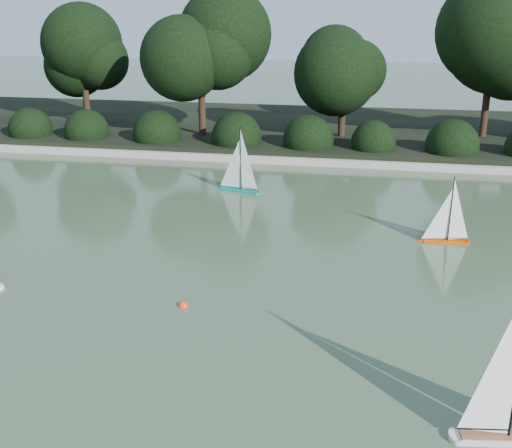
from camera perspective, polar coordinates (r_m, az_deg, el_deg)
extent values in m
plane|color=#324328|center=(8.36, -4.71, -9.21)|extent=(80.00, 80.00, 0.00)
cube|color=gray|center=(16.66, 3.54, 5.65)|extent=(40.00, 0.35, 0.18)
cube|color=black|center=(20.53, 5.03, 8.35)|extent=(40.00, 8.00, 0.30)
cylinder|color=black|center=(21.18, -14.76, 9.60)|extent=(0.20, 0.20, 1.37)
sphere|color=black|center=(20.99, -15.16, 14.15)|extent=(2.24, 2.24, 2.24)
cylinder|color=black|center=(18.93, -4.80, 9.53)|extent=(0.20, 0.20, 1.66)
sphere|color=black|center=(18.70, -4.98, 15.65)|extent=(2.66, 2.66, 2.66)
cylinder|color=black|center=(18.80, 7.61, 8.75)|extent=(0.20, 0.20, 1.26)
sphere|color=black|center=(18.58, 7.82, 13.53)|extent=(2.10, 2.10, 2.10)
cylinder|color=black|center=(19.64, 19.63, 8.95)|extent=(0.20, 0.20, 1.73)
sphere|color=black|center=(19.42, 20.35, 15.12)|extent=(2.80, 2.80, 2.80)
sphere|color=black|center=(20.03, -19.62, 7.93)|extent=(1.10, 1.10, 1.10)
sphere|color=black|center=(19.11, -14.37, 7.94)|extent=(1.10, 1.10, 1.10)
sphere|color=black|center=(18.36, -8.65, 7.88)|extent=(1.10, 1.10, 1.10)
sphere|color=black|center=(17.80, -2.50, 7.72)|extent=(1.10, 1.10, 1.10)
sphere|color=black|center=(17.45, 3.96, 7.47)|extent=(1.10, 1.10, 1.10)
sphere|color=black|center=(17.33, 10.58, 7.11)|extent=(1.10, 1.10, 1.10)
sphere|color=black|center=(17.44, 17.20, 6.65)|extent=(1.10, 1.10, 1.10)
cylinder|color=silver|center=(6.72, 17.34, -17.40)|extent=(0.15, 0.15, 0.11)
cylinder|color=black|center=(6.71, 19.62, -16.42)|extent=(0.50, 0.09, 0.02)
cube|color=#DD4700|center=(11.64, 16.48, -1.39)|extent=(0.76, 0.21, 0.07)
cone|color=#DD4700|center=(11.57, 14.36, -1.32)|extent=(0.16, 0.16, 0.15)
cylinder|color=#DD4700|center=(11.71, 18.28, -1.45)|extent=(0.10, 0.10, 0.07)
cylinder|color=black|center=(11.45, 16.95, 1.50)|extent=(0.02, 0.02, 1.16)
cylinder|color=black|center=(11.65, 17.49, -1.04)|extent=(0.34, 0.04, 0.01)
cube|color=#098079|center=(14.19, -1.47, 3.10)|extent=(0.92, 0.46, 0.09)
cone|color=#098079|center=(14.45, -3.27, 3.38)|extent=(0.23, 0.23, 0.18)
cylinder|color=#098079|center=(13.97, 0.13, 2.85)|extent=(0.14, 0.14, 0.09)
cylinder|color=black|center=(13.98, -1.33, 6.03)|extent=(0.02, 0.02, 1.41)
cylinder|color=black|center=(14.04, -0.61, 3.36)|extent=(0.40, 0.15, 0.01)
sphere|color=#FF380D|center=(8.94, -6.48, -7.28)|extent=(0.14, 0.14, 0.14)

